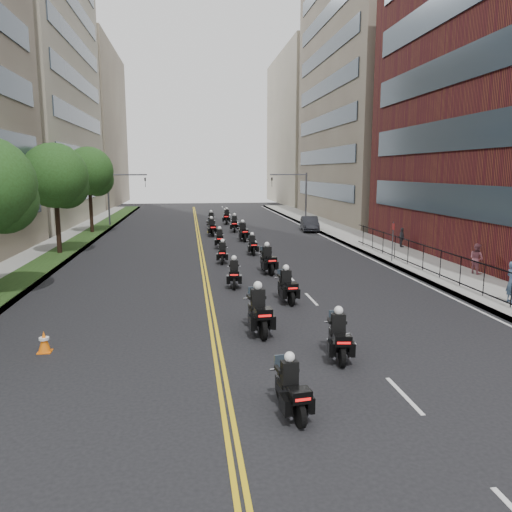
% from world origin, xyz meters
% --- Properties ---
extents(ground, '(160.00, 160.00, 0.00)m').
position_xyz_m(ground, '(0.00, 0.00, 0.00)').
color(ground, black).
rests_on(ground, ground).
extents(sidewalk_right, '(4.00, 90.00, 0.15)m').
position_xyz_m(sidewalk_right, '(12.00, 25.00, 0.07)').
color(sidewalk_right, gray).
rests_on(sidewalk_right, ground).
extents(sidewalk_left, '(4.00, 90.00, 0.15)m').
position_xyz_m(sidewalk_left, '(-12.00, 25.00, 0.07)').
color(sidewalk_left, gray).
rests_on(sidewalk_left, ground).
extents(grass_strip, '(2.00, 90.00, 0.04)m').
position_xyz_m(grass_strip, '(-11.20, 25.00, 0.17)').
color(grass_strip, '#1B3112').
rests_on(grass_strip, sidewalk_left).
extents(building_right_tan, '(15.11, 28.00, 30.00)m').
position_xyz_m(building_right_tan, '(21.48, 48.00, 15.00)').
color(building_right_tan, '#786858').
rests_on(building_right_tan, ground).
extents(building_right_far, '(15.00, 28.00, 26.00)m').
position_xyz_m(building_right_far, '(21.50, 78.00, 13.00)').
color(building_right_far, '#9F9880').
rests_on(building_right_far, ground).
extents(building_left_mid, '(16.11, 28.00, 34.00)m').
position_xyz_m(building_left_mid, '(-21.98, 48.00, 17.00)').
color(building_left_mid, '#9F9880').
rests_on(building_left_mid, ground).
extents(building_left_far, '(16.00, 28.00, 26.00)m').
position_xyz_m(building_left_far, '(-22.00, 78.00, 13.00)').
color(building_left_far, '#786858').
rests_on(building_left_far, ground).
extents(iron_fence, '(0.05, 28.00, 1.50)m').
position_xyz_m(iron_fence, '(11.00, 12.00, 0.90)').
color(iron_fence, black).
rests_on(iron_fence, sidewalk_right).
extents(street_trees, '(4.40, 38.40, 7.98)m').
position_xyz_m(street_trees, '(-11.05, 18.61, 5.13)').
color(street_trees, black).
rests_on(street_trees, ground).
extents(traffic_signal_right, '(4.09, 0.20, 5.60)m').
position_xyz_m(traffic_signal_right, '(9.54, 42.00, 3.70)').
color(traffic_signal_right, '#3F3F44').
rests_on(traffic_signal_right, ground).
extents(traffic_signal_left, '(4.09, 0.20, 5.60)m').
position_xyz_m(traffic_signal_left, '(-9.54, 42.00, 3.70)').
color(traffic_signal_left, '#3F3F44').
rests_on(traffic_signal_left, ground).
extents(motorcycle_0, '(0.61, 2.07, 1.53)m').
position_xyz_m(motorcycle_0, '(0.06, -0.60, 0.61)').
color(motorcycle_0, black).
rests_on(motorcycle_0, ground).
extents(motorcycle_1, '(0.68, 2.24, 1.66)m').
position_xyz_m(motorcycle_1, '(2.26, 2.77, 0.65)').
color(motorcycle_1, black).
rests_on(motorcycle_1, ground).
extents(motorcycle_2, '(0.65, 2.55, 1.88)m').
position_xyz_m(motorcycle_2, '(0.14, 5.57, 0.74)').
color(motorcycle_2, black).
rests_on(motorcycle_2, ground).
extents(motorcycle_3, '(0.62, 2.27, 1.68)m').
position_xyz_m(motorcycle_3, '(1.99, 9.69, 0.66)').
color(motorcycle_3, black).
rests_on(motorcycle_3, ground).
extents(motorcycle_4, '(0.58, 2.16, 1.59)m').
position_xyz_m(motorcycle_4, '(-0.07, 12.95, 0.63)').
color(motorcycle_4, black).
rests_on(motorcycle_4, ground).
extents(motorcycle_5, '(0.69, 2.43, 1.79)m').
position_xyz_m(motorcycle_5, '(2.13, 16.06, 0.71)').
color(motorcycle_5, black).
rests_on(motorcycle_5, ground).
extents(motorcycle_6, '(0.59, 2.08, 1.54)m').
position_xyz_m(motorcycle_6, '(-0.20, 19.67, 0.61)').
color(motorcycle_6, black).
rests_on(motorcycle_6, ground).
extents(motorcycle_7, '(0.48, 2.11, 1.56)m').
position_xyz_m(motorcycle_7, '(2.10, 22.68, 0.62)').
color(motorcycle_7, black).
rests_on(motorcycle_7, ground).
extents(motorcycle_8, '(0.54, 2.24, 1.66)m').
position_xyz_m(motorcycle_8, '(0.01, 25.90, 0.65)').
color(motorcycle_8, black).
rests_on(motorcycle_8, ground).
extents(motorcycle_9, '(0.65, 2.42, 1.78)m').
position_xyz_m(motorcycle_9, '(2.18, 29.53, 0.70)').
color(motorcycle_9, black).
rests_on(motorcycle_9, ground).
extents(motorcycle_10, '(0.66, 2.42, 1.78)m').
position_xyz_m(motorcycle_10, '(-0.26, 33.06, 0.70)').
color(motorcycle_10, black).
rests_on(motorcycle_10, ground).
extents(motorcycle_11, '(0.68, 2.43, 1.79)m').
position_xyz_m(motorcycle_11, '(2.07, 35.96, 0.71)').
color(motorcycle_11, black).
rests_on(motorcycle_11, ground).
extents(motorcycle_12, '(0.69, 2.49, 1.84)m').
position_xyz_m(motorcycle_12, '(-0.01, 39.60, 0.73)').
color(motorcycle_12, black).
rests_on(motorcycle_12, ground).
extents(motorcycle_13, '(0.74, 2.49, 1.84)m').
position_xyz_m(motorcycle_13, '(1.86, 43.15, 0.73)').
color(motorcycle_13, black).
rests_on(motorcycle_13, ground).
extents(parked_sedan, '(2.05, 4.44, 1.41)m').
position_xyz_m(parked_sedan, '(9.40, 35.65, 0.70)').
color(parked_sedan, black).
rests_on(parked_sedan, ground).
extents(pedestrian_a, '(0.44, 0.67, 1.81)m').
position_xyz_m(pedestrian_a, '(11.53, 7.77, 1.06)').
color(pedestrian_a, '#455E7F').
rests_on(pedestrian_a, sidewalk_right).
extents(pedestrian_b, '(0.83, 0.96, 1.70)m').
position_xyz_m(pedestrian_b, '(13.50, 13.72, 1.00)').
color(pedestrian_b, '#9C5563').
rests_on(pedestrian_b, sidewalk_right).
extents(pedestrian_c, '(0.41, 0.88, 1.46)m').
position_xyz_m(pedestrian_c, '(13.50, 23.58, 0.88)').
color(pedestrian_c, '#3C3B43').
rests_on(pedestrian_c, sidewalk_right).
extents(traffic_cone, '(0.43, 0.43, 0.71)m').
position_xyz_m(traffic_cone, '(-7.00, 4.56, 0.35)').
color(traffic_cone, orange).
rests_on(traffic_cone, ground).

